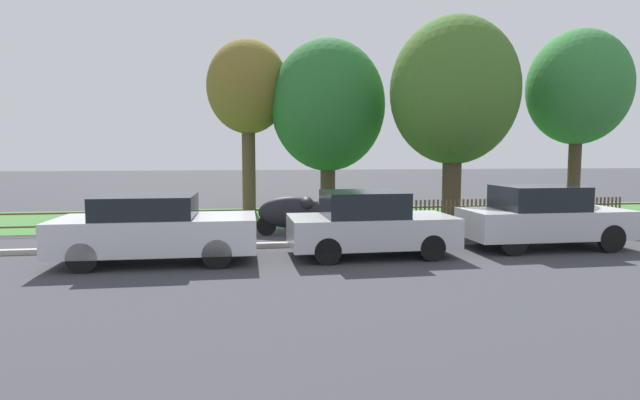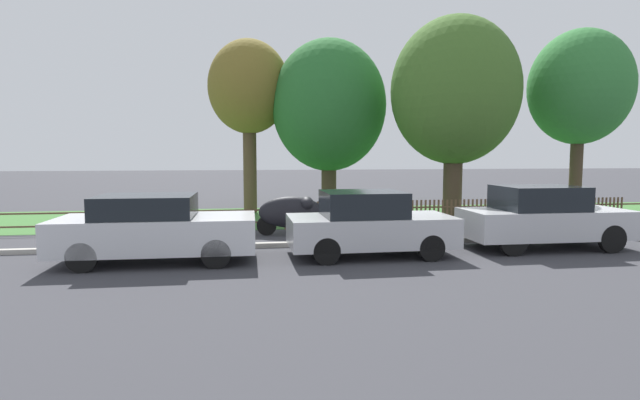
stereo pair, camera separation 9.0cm
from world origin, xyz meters
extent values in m
plane|color=#38383D|center=(0.00, 0.00, 0.00)|extent=(120.00, 120.00, 0.00)
cube|color=#B2ADA3|center=(0.00, 0.10, 0.06)|extent=(34.56, 0.20, 0.12)
cube|color=#3D7033|center=(0.00, 6.13, 0.01)|extent=(34.56, 6.22, 0.01)
cube|color=brown|center=(0.00, 3.04, 0.24)|extent=(34.56, 0.03, 0.05)
cube|color=brown|center=(0.00, 3.04, 0.63)|extent=(34.56, 0.03, 0.05)
cube|color=brown|center=(-5.83, 3.01, 0.44)|extent=(0.06, 0.03, 0.87)
cube|color=brown|center=(-5.68, 3.01, 0.44)|extent=(0.06, 0.03, 0.87)
cube|color=brown|center=(-5.53, 3.01, 0.44)|extent=(0.06, 0.03, 0.87)
cube|color=brown|center=(-5.38, 3.01, 0.44)|extent=(0.06, 0.03, 0.87)
cube|color=brown|center=(-5.24, 3.01, 0.44)|extent=(0.06, 0.03, 0.87)
cube|color=brown|center=(-5.09, 3.01, 0.44)|extent=(0.06, 0.03, 0.87)
cube|color=brown|center=(-4.94, 3.01, 0.44)|extent=(0.06, 0.03, 0.87)
cube|color=brown|center=(-4.79, 3.01, 0.44)|extent=(0.06, 0.03, 0.87)
cube|color=brown|center=(-4.65, 3.01, 0.44)|extent=(0.06, 0.03, 0.87)
cube|color=brown|center=(-4.50, 3.01, 0.44)|extent=(0.06, 0.03, 0.87)
cube|color=brown|center=(-4.35, 3.01, 0.44)|extent=(0.06, 0.03, 0.87)
cube|color=brown|center=(-4.20, 3.01, 0.44)|extent=(0.06, 0.03, 0.87)
cube|color=brown|center=(-4.06, 3.01, 0.44)|extent=(0.06, 0.03, 0.87)
cube|color=brown|center=(-3.91, 3.01, 0.44)|extent=(0.06, 0.03, 0.87)
cube|color=brown|center=(-3.76, 3.01, 0.44)|extent=(0.06, 0.03, 0.87)
cube|color=brown|center=(-3.61, 3.01, 0.44)|extent=(0.06, 0.03, 0.87)
cube|color=brown|center=(-3.47, 3.01, 0.44)|extent=(0.06, 0.03, 0.87)
cube|color=brown|center=(-3.32, 3.01, 0.44)|extent=(0.06, 0.03, 0.87)
cube|color=brown|center=(-3.17, 3.01, 0.44)|extent=(0.06, 0.03, 0.87)
cube|color=brown|center=(-3.02, 3.01, 0.44)|extent=(0.06, 0.03, 0.87)
cube|color=brown|center=(-2.88, 3.01, 0.44)|extent=(0.06, 0.03, 0.87)
cube|color=brown|center=(-2.73, 3.01, 0.44)|extent=(0.06, 0.03, 0.87)
cube|color=brown|center=(-2.58, 3.01, 0.44)|extent=(0.06, 0.03, 0.87)
cube|color=brown|center=(-2.43, 3.01, 0.44)|extent=(0.06, 0.03, 0.87)
cube|color=brown|center=(-2.29, 3.01, 0.44)|extent=(0.06, 0.03, 0.87)
cube|color=brown|center=(-2.14, 3.01, 0.44)|extent=(0.06, 0.03, 0.87)
cube|color=brown|center=(-1.99, 3.01, 0.44)|extent=(0.06, 0.03, 0.87)
cube|color=brown|center=(-1.84, 3.01, 0.44)|extent=(0.06, 0.03, 0.87)
cube|color=brown|center=(-1.70, 3.01, 0.44)|extent=(0.06, 0.03, 0.87)
cube|color=brown|center=(-1.55, 3.01, 0.44)|extent=(0.06, 0.03, 0.87)
cube|color=brown|center=(-1.40, 3.01, 0.44)|extent=(0.06, 0.03, 0.87)
cube|color=brown|center=(-1.25, 3.01, 0.44)|extent=(0.06, 0.03, 0.87)
cube|color=brown|center=(-1.11, 3.01, 0.44)|extent=(0.06, 0.03, 0.87)
cube|color=brown|center=(-0.96, 3.01, 0.44)|extent=(0.06, 0.03, 0.87)
cube|color=brown|center=(-0.81, 3.01, 0.44)|extent=(0.06, 0.03, 0.87)
cube|color=brown|center=(-0.66, 3.01, 0.44)|extent=(0.06, 0.03, 0.87)
cube|color=brown|center=(-0.52, 3.01, 0.44)|extent=(0.06, 0.03, 0.87)
cube|color=brown|center=(-0.37, 3.01, 0.44)|extent=(0.06, 0.03, 0.87)
cube|color=brown|center=(-0.22, 3.01, 0.44)|extent=(0.06, 0.03, 0.87)
cube|color=brown|center=(-0.07, 3.01, 0.44)|extent=(0.06, 0.03, 0.87)
cube|color=brown|center=(0.07, 3.01, 0.44)|extent=(0.06, 0.03, 0.87)
cube|color=brown|center=(0.22, 3.01, 0.44)|extent=(0.06, 0.03, 0.87)
cube|color=brown|center=(0.37, 3.01, 0.44)|extent=(0.06, 0.03, 0.87)
cube|color=brown|center=(0.52, 3.01, 0.44)|extent=(0.06, 0.03, 0.87)
cube|color=brown|center=(0.66, 3.01, 0.44)|extent=(0.06, 0.03, 0.87)
cube|color=brown|center=(0.81, 3.01, 0.44)|extent=(0.06, 0.03, 0.87)
cube|color=brown|center=(0.96, 3.01, 0.44)|extent=(0.06, 0.03, 0.87)
cube|color=brown|center=(1.11, 3.01, 0.44)|extent=(0.06, 0.03, 0.87)
cube|color=brown|center=(1.25, 3.01, 0.44)|extent=(0.06, 0.03, 0.87)
cube|color=brown|center=(1.40, 3.01, 0.44)|extent=(0.06, 0.03, 0.87)
cube|color=brown|center=(1.55, 3.01, 0.44)|extent=(0.06, 0.03, 0.87)
cube|color=brown|center=(1.70, 3.01, 0.44)|extent=(0.06, 0.03, 0.87)
cube|color=brown|center=(1.84, 3.01, 0.44)|extent=(0.06, 0.03, 0.87)
cube|color=brown|center=(1.99, 3.01, 0.44)|extent=(0.06, 0.03, 0.87)
cube|color=brown|center=(2.14, 3.01, 0.44)|extent=(0.06, 0.03, 0.87)
cube|color=brown|center=(2.29, 3.01, 0.44)|extent=(0.06, 0.03, 0.87)
cube|color=brown|center=(2.43, 3.01, 0.44)|extent=(0.06, 0.03, 0.87)
cube|color=brown|center=(2.58, 3.01, 0.44)|extent=(0.06, 0.03, 0.87)
cube|color=brown|center=(2.73, 3.01, 0.44)|extent=(0.06, 0.03, 0.87)
cube|color=brown|center=(2.88, 3.01, 0.44)|extent=(0.06, 0.03, 0.87)
cube|color=brown|center=(3.02, 3.01, 0.44)|extent=(0.06, 0.03, 0.87)
cube|color=brown|center=(3.17, 3.01, 0.44)|extent=(0.06, 0.03, 0.87)
cube|color=brown|center=(3.32, 3.01, 0.44)|extent=(0.06, 0.03, 0.87)
cube|color=brown|center=(3.47, 3.01, 0.44)|extent=(0.06, 0.03, 0.87)
cube|color=brown|center=(3.61, 3.01, 0.44)|extent=(0.06, 0.03, 0.87)
cube|color=brown|center=(3.76, 3.01, 0.44)|extent=(0.06, 0.03, 0.87)
cube|color=brown|center=(3.91, 3.01, 0.44)|extent=(0.06, 0.03, 0.87)
cube|color=brown|center=(4.06, 3.01, 0.44)|extent=(0.06, 0.03, 0.87)
cube|color=brown|center=(4.20, 3.01, 0.44)|extent=(0.06, 0.03, 0.87)
cube|color=brown|center=(4.35, 3.01, 0.44)|extent=(0.06, 0.03, 0.87)
cube|color=brown|center=(4.50, 3.01, 0.44)|extent=(0.06, 0.03, 0.87)
cube|color=brown|center=(4.65, 3.01, 0.44)|extent=(0.06, 0.03, 0.87)
cube|color=brown|center=(4.79, 3.01, 0.44)|extent=(0.06, 0.03, 0.87)
cube|color=brown|center=(4.94, 3.01, 0.44)|extent=(0.06, 0.03, 0.87)
cube|color=brown|center=(5.09, 3.01, 0.44)|extent=(0.06, 0.03, 0.87)
cube|color=brown|center=(5.24, 3.01, 0.44)|extent=(0.06, 0.03, 0.87)
cube|color=brown|center=(5.38, 3.01, 0.44)|extent=(0.06, 0.03, 0.87)
cube|color=brown|center=(5.53, 3.01, 0.44)|extent=(0.06, 0.03, 0.87)
cube|color=brown|center=(5.68, 3.01, 0.44)|extent=(0.06, 0.03, 0.87)
cube|color=brown|center=(5.83, 3.01, 0.44)|extent=(0.06, 0.03, 0.87)
cube|color=silver|center=(-8.96, -1.23, 0.63)|extent=(4.26, 1.88, 0.73)
cube|color=black|center=(-9.17, -1.23, 1.24)|extent=(2.05, 1.68, 0.48)
cylinder|color=black|center=(-7.64, -0.38, 0.31)|extent=(0.61, 0.14, 0.61)
cylinder|color=black|center=(-7.65, -2.10, 0.31)|extent=(0.61, 0.14, 0.61)
cylinder|color=black|center=(-10.27, -0.37, 0.31)|extent=(0.61, 0.14, 0.61)
cylinder|color=black|center=(-10.28, -2.08, 0.31)|extent=(0.61, 0.14, 0.61)
cube|color=#BCBCC1|center=(-4.17, -1.26, 0.59)|extent=(3.81, 1.82, 0.68)
cube|color=black|center=(-4.36, -1.26, 1.22)|extent=(1.84, 1.62, 0.58)
cylinder|color=black|center=(-3.00, -0.43, 0.30)|extent=(0.59, 0.15, 0.59)
cylinder|color=black|center=(-2.98, -2.07, 0.30)|extent=(0.59, 0.15, 0.59)
cylinder|color=black|center=(-5.35, -0.46, 0.30)|extent=(0.59, 0.15, 0.59)
cylinder|color=black|center=(-5.33, -2.10, 0.30)|extent=(0.59, 0.15, 0.59)
cube|color=#BCBCC1|center=(0.37, -1.04, 0.64)|extent=(4.07, 1.71, 0.70)
cube|color=black|center=(0.17, -1.03, 1.28)|extent=(1.96, 1.53, 0.59)
cylinder|color=black|center=(1.63, -0.27, 0.34)|extent=(0.68, 0.14, 0.68)
cylinder|color=black|center=(1.63, -1.81, 0.34)|extent=(0.68, 0.14, 0.68)
cylinder|color=black|center=(-0.88, -0.26, 0.34)|extent=(0.68, 0.14, 0.68)
cylinder|color=black|center=(-0.89, -1.80, 0.34)|extent=(0.68, 0.14, 0.68)
cylinder|color=black|center=(-5.02, 1.96, 0.29)|extent=(0.57, 0.11, 0.57)
cylinder|color=black|center=(-6.45, 1.98, 0.29)|extent=(0.57, 0.11, 0.57)
ellipsoid|color=black|center=(-5.74, 1.97, 0.67)|extent=(1.89, 0.57, 0.91)
ellipsoid|color=black|center=(-5.29, 1.97, 0.92)|extent=(0.45, 0.70, 0.42)
cylinder|color=brown|center=(-6.88, 7.85, 2.00)|extent=(0.53, 0.53, 4.00)
ellipsoid|color=olive|center=(-6.88, 7.85, 5.02)|extent=(3.23, 3.23, 3.71)
cylinder|color=#473828|center=(-3.77, 7.14, 1.42)|extent=(0.59, 0.59, 2.84)
ellipsoid|color=#286B2D|center=(-3.77, 7.14, 4.26)|extent=(4.47, 4.47, 5.15)
cylinder|color=#473828|center=(0.22, 4.33, 1.57)|extent=(0.66, 0.66, 3.15)
ellipsoid|color=#426B28|center=(0.22, 4.33, 4.56)|extent=(4.45, 4.45, 5.12)
cylinder|color=#473828|center=(4.99, 4.36, 1.82)|extent=(0.45, 0.45, 3.64)
ellipsoid|color=#337A38|center=(4.99, 4.36, 4.77)|extent=(3.60, 3.60, 4.14)
camera|label=1|loc=(-7.08, -12.43, 2.38)|focal=28.00mm
camera|label=2|loc=(-6.99, -12.44, 2.38)|focal=28.00mm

